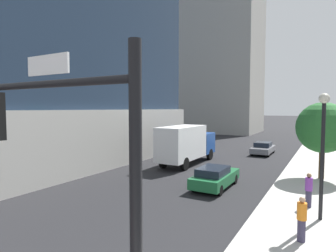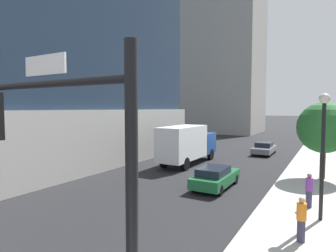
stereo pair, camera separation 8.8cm
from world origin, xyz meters
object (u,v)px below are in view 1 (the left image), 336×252
at_px(construction_building, 224,42).
at_px(street_tree, 323,128).
at_px(pedestrian_orange_shirt, 302,219).
at_px(street_lamp, 323,137).
at_px(box_truck, 186,143).
at_px(car_green, 215,177).
at_px(pedestrian_purple_shirt, 309,190).
at_px(car_gray, 263,148).
at_px(traffic_light_pole, 56,152).

height_order(construction_building, street_tree, construction_building).
bearing_deg(pedestrian_orange_shirt, construction_building, 112.02).
relative_size(street_lamp, box_truck, 0.69).
relative_size(construction_building, street_lamp, 8.07).
height_order(street_tree, car_green, street_tree).
height_order(construction_building, pedestrian_purple_shirt, construction_building).
bearing_deg(street_lamp, pedestrian_orange_shirt, -101.73).
relative_size(street_tree, car_gray, 1.20).
relative_size(construction_building, car_green, 10.10).
bearing_deg(street_lamp, box_truck, 141.05).
distance_m(traffic_light_pole, box_truck, 20.15).
bearing_deg(traffic_light_pole, box_truck, 109.14).
bearing_deg(box_truck, pedestrian_orange_shirt, -48.04).
distance_m(construction_building, street_lamp, 49.85).
bearing_deg(car_gray, pedestrian_purple_shirt, -71.81).
bearing_deg(pedestrian_purple_shirt, pedestrian_orange_shirt, -89.98).
relative_size(traffic_light_pole, street_tree, 1.12).
distance_m(construction_building, pedestrian_orange_shirt, 52.83).
relative_size(street_tree, car_green, 1.20).
height_order(street_lamp, street_tree, street_lamp).
relative_size(car_green, pedestrian_purple_shirt, 2.60).
distance_m(street_lamp, car_gray, 18.90).
distance_m(construction_building, car_gray, 34.18).
xyz_separation_m(street_lamp, pedestrian_orange_shirt, (-0.55, -2.64, -2.77)).
bearing_deg(street_lamp, pedestrian_purple_shirt, 110.85).
bearing_deg(car_green, traffic_light_pole, -82.43).
bearing_deg(street_tree, street_lamp, -89.03).
bearing_deg(street_tree, traffic_light_pole, -102.26).
height_order(traffic_light_pole, car_gray, traffic_light_pole).
height_order(street_lamp, pedestrian_purple_shirt, street_lamp).
height_order(box_truck, pedestrian_purple_shirt, box_truck).
bearing_deg(construction_building, street_lamp, -66.17).
relative_size(box_truck, pedestrian_orange_shirt, 4.81).
xyz_separation_m(construction_building, traffic_light_pole, (15.07, -53.76, -14.48)).
xyz_separation_m(construction_building, street_lamp, (19.22, -43.51, -14.91)).
height_order(street_lamp, car_gray, street_lamp).
height_order(street_tree, box_truck, street_tree).
relative_size(car_green, car_gray, 1.00).
xyz_separation_m(car_green, car_gray, (-0.00, 14.82, -0.03)).
distance_m(car_green, car_gray, 14.82).
xyz_separation_m(street_tree, car_green, (-5.75, -5.31, -2.96)).
xyz_separation_m(traffic_light_pole, car_gray, (-1.74, 27.94, -3.52)).
relative_size(street_tree, box_truck, 0.66).
relative_size(traffic_light_pole, car_gray, 1.34).
xyz_separation_m(car_green, box_truck, (-4.82, 5.79, 1.21)).
bearing_deg(construction_building, traffic_light_pole, -74.34).
bearing_deg(street_lamp, car_gray, 108.41).
bearing_deg(traffic_light_pole, pedestrian_purple_shirt, 72.92).
bearing_deg(car_green, street_tree, 42.71).
xyz_separation_m(construction_building, pedestrian_purple_shirt, (18.67, -42.07, -17.66)).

